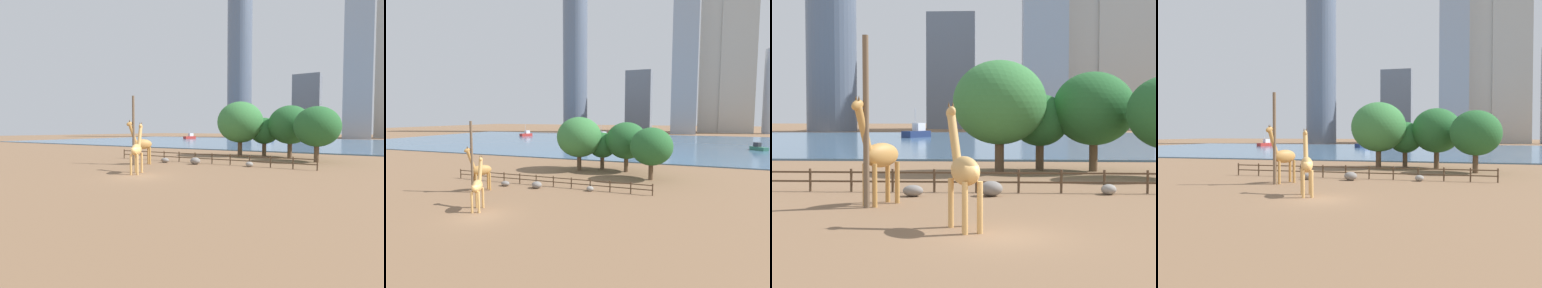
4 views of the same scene
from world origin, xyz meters
The scene contains 18 objects.
ground_plane centered at (0.00, 80.00, 0.00)m, with size 400.00×400.00×0.00m, color brown.
harbor_water centered at (0.00, 77.00, 0.10)m, with size 180.00×86.00×0.20m, color #476B8C.
giraffe_tall centered at (-5.72, 7.16, 2.43)m, with size 2.18×2.97×5.24m.
giraffe_companion centered at (-1.33, 1.32, 2.26)m, with size 1.78×2.97×4.86m.
utility_pole centered at (-6.14, 6.29, 4.01)m, with size 0.28×0.28×8.02m, color brown.
boulder_near_fence centered at (-4.52, 10.23, 0.31)m, with size 1.09×0.81×0.61m, color gray.
boulder_by_pole centered at (-0.35, 10.58, 0.41)m, with size 1.23×1.08×0.81m, color gray.
boulder_small centered at (6.03, 11.49, 0.29)m, with size 0.83×0.76×0.57m, color gray.
enclosure_fence centered at (-0.01, 12.00, 0.76)m, with size 26.12×0.14×1.30m.
tree_left_large centered at (0.16, 23.63, 5.27)m, with size 7.04×7.04×8.46m.
tree_center_broad centered at (11.73, 20.28, 4.50)m, with size 5.67×5.67×7.07m.
tree_right_tall centered at (7.40, 24.96, 4.82)m, with size 6.28×6.28×7.67m.
tree_left_small centered at (3.34, 25.74, 3.91)m, with size 4.53×4.53×5.98m.
boat_ferry centered at (-14.77, 87.79, 1.11)m, with size 5.03×6.30×5.45m.
boat_tug centered at (-49.60, 91.53, 1.02)m, with size 3.82×5.81×4.92m.
skyline_tower_needle centered at (-14.11, 165.99, 18.10)m, with size 15.04×11.02×36.19m, color slate.
skyline_block_left centered at (12.71, 136.36, 37.23)m, with size 11.65×8.66×74.45m, color #939EAD.
skyline_block_right centered at (-44.26, 135.71, 50.88)m, with size 13.38×13.38×101.76m, color slate.
Camera 1 is at (17.28, -20.10, 4.10)m, focal length 28.00 mm.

